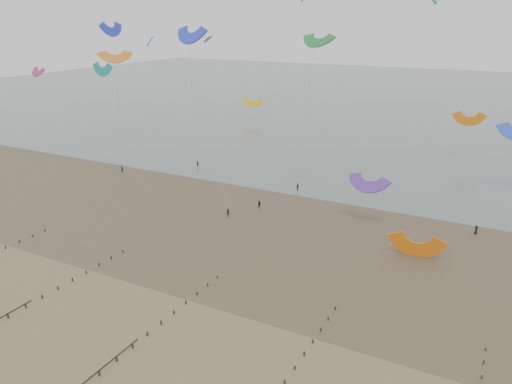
# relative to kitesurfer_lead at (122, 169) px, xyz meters

# --- Properties ---
(ground) EXTENTS (500.00, 500.00, 0.00)m
(ground) POSITION_rel_kitesurfer_lead_xyz_m (44.32, -45.67, -0.90)
(ground) COLOR brown
(ground) RESTS_ON ground
(sea_and_shore) EXTENTS (500.00, 665.00, 0.03)m
(sea_and_shore) POSITION_rel_kitesurfer_lead_xyz_m (40.24, -11.27, -0.90)
(sea_and_shore) COLOR #475654
(sea_and_shore) RESTS_ON ground
(kitesurfer_lead) EXTENTS (0.77, 0.65, 1.81)m
(kitesurfer_lead) POSITION_rel_kitesurfer_lead_xyz_m (0.00, 0.00, 0.00)
(kitesurfer_lead) COLOR black
(kitesurfer_lead) RESTS_ON ground
(kitesurfers) EXTENTS (123.53, 28.07, 1.75)m
(kitesurfers) POSITION_rel_kitesurfer_lead_xyz_m (79.12, 3.54, -0.09)
(kitesurfers) COLOR black
(kitesurfers) RESTS_ON ground
(grounded_kite) EXTENTS (7.92, 6.38, 4.14)m
(grounded_kite) POSITION_rel_kitesurfer_lead_xyz_m (72.51, -12.85, -0.90)
(grounded_kite) COLOR orange
(grounded_kite) RESTS_ON ground
(kites_airborne) EXTENTS (224.59, 95.85, 42.71)m
(kites_airborne) POSITION_rel_kitesurfer_lead_xyz_m (26.06, 41.61, 22.56)
(kites_airborne) COLOR yellow
(kites_airborne) RESTS_ON ground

